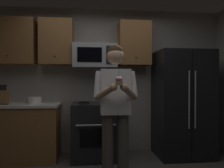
# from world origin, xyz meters

# --- Properties ---
(wall_back) EXTENTS (4.40, 0.10, 2.60)m
(wall_back) POSITION_xyz_m (0.00, 1.75, 1.30)
(wall_back) COLOR gray
(wall_back) RESTS_ON ground
(oven_range) EXTENTS (0.76, 0.70, 0.93)m
(oven_range) POSITION_xyz_m (-0.15, 1.36, 0.46)
(oven_range) COLOR black
(oven_range) RESTS_ON ground
(microwave) EXTENTS (0.74, 0.41, 0.40)m
(microwave) POSITION_xyz_m (-0.15, 1.48, 1.72)
(microwave) COLOR #9EA0A5
(refrigerator) EXTENTS (0.90, 0.75, 1.80)m
(refrigerator) POSITION_xyz_m (1.35, 1.32, 0.90)
(refrigerator) COLOR black
(refrigerator) RESTS_ON ground
(cabinet_row_upper) EXTENTS (2.78, 0.36, 0.76)m
(cabinet_row_upper) POSITION_xyz_m (-0.72, 1.53, 1.95)
(cabinet_row_upper) COLOR brown
(counter_left) EXTENTS (1.44, 0.66, 0.92)m
(counter_left) POSITION_xyz_m (-1.45, 1.38, 0.46)
(counter_left) COLOR brown
(counter_left) RESTS_ON ground
(knife_block) EXTENTS (0.16, 0.15, 0.32)m
(knife_block) POSITION_xyz_m (-1.61, 1.33, 1.04)
(knife_block) COLOR brown
(knife_block) RESTS_ON counter_left
(bowl_large_white) EXTENTS (0.23, 0.23, 0.10)m
(bowl_large_white) POSITION_xyz_m (-1.14, 1.41, 0.98)
(bowl_large_white) COLOR white
(bowl_large_white) RESTS_ON counter_left
(person) EXTENTS (0.60, 0.48, 1.76)m
(person) POSITION_xyz_m (0.09, 0.49, 1.00)
(person) COLOR #4C4742
(person) RESTS_ON ground
(cupcake) EXTENTS (0.09, 0.09, 0.17)m
(cupcake) POSITION_xyz_m (0.09, 0.16, 1.29)
(cupcake) COLOR #A87F56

